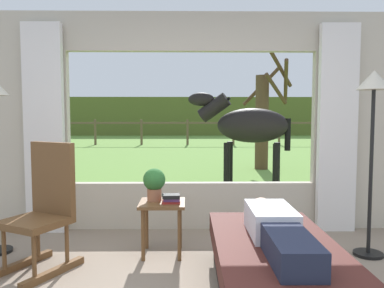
{
  "coord_description": "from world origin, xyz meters",
  "views": [
    {
      "loc": [
        -0.06,
        -2.44,
        1.38
      ],
      "look_at": [
        0.0,
        1.8,
        1.05
      ],
      "focal_mm": 37.04,
      "sensor_mm": 36.0,
      "label": 1
    }
  ],
  "objects_px": {
    "recliner_sofa": "(274,266)",
    "pasture_tree": "(264,116)",
    "potted_plant": "(154,182)",
    "book_stack": "(171,199)",
    "floor_lamp_right": "(373,107)",
    "horse": "(248,126)",
    "reclining_person": "(276,229)",
    "rocking_chair": "(44,208)",
    "side_table": "(162,211)"
  },
  "relations": [
    {
      "from": "side_table",
      "to": "reclining_person",
      "type": "bearing_deg",
      "value": -45.54
    },
    {
      "from": "reclining_person",
      "to": "book_stack",
      "type": "relative_size",
      "value": 8.11
    },
    {
      "from": "rocking_chair",
      "to": "reclining_person",
      "type": "bearing_deg",
      "value": 10.68
    },
    {
      "from": "potted_plant",
      "to": "pasture_tree",
      "type": "distance_m",
      "value": 6.19
    },
    {
      "from": "horse",
      "to": "reclining_person",
      "type": "bearing_deg",
      "value": -169.86
    },
    {
      "from": "side_table",
      "to": "floor_lamp_right",
      "type": "relative_size",
      "value": 0.29
    },
    {
      "from": "side_table",
      "to": "pasture_tree",
      "type": "xyz_separation_m",
      "value": [
        2.13,
        5.81,
        0.89
      ]
    },
    {
      "from": "rocking_chair",
      "to": "pasture_tree",
      "type": "xyz_separation_m",
      "value": [
        3.15,
        6.13,
        0.77
      ]
    },
    {
      "from": "side_table",
      "to": "potted_plant",
      "type": "distance_m",
      "value": 0.29
    },
    {
      "from": "potted_plant",
      "to": "floor_lamp_right",
      "type": "distance_m",
      "value": 2.21
    },
    {
      "from": "recliner_sofa",
      "to": "reclining_person",
      "type": "relative_size",
      "value": 1.19
    },
    {
      "from": "reclining_person",
      "to": "book_stack",
      "type": "height_order",
      "value": "reclining_person"
    },
    {
      "from": "side_table",
      "to": "potted_plant",
      "type": "height_order",
      "value": "potted_plant"
    },
    {
      "from": "reclining_person",
      "to": "horse",
      "type": "bearing_deg",
      "value": 84.72
    },
    {
      "from": "reclining_person",
      "to": "potted_plant",
      "type": "bearing_deg",
      "value": 135.54
    },
    {
      "from": "floor_lamp_right",
      "to": "pasture_tree",
      "type": "height_order",
      "value": "pasture_tree"
    },
    {
      "from": "rocking_chair",
      "to": "horse",
      "type": "xyz_separation_m",
      "value": [
        2.33,
        3.43,
        0.61
      ]
    },
    {
      "from": "book_stack",
      "to": "horse",
      "type": "height_order",
      "value": "horse"
    },
    {
      "from": "recliner_sofa",
      "to": "book_stack",
      "type": "relative_size",
      "value": 9.67
    },
    {
      "from": "recliner_sofa",
      "to": "potted_plant",
      "type": "height_order",
      "value": "potted_plant"
    },
    {
      "from": "pasture_tree",
      "to": "potted_plant",
      "type": "bearing_deg",
      "value": -111.0
    },
    {
      "from": "recliner_sofa",
      "to": "pasture_tree",
      "type": "xyz_separation_m",
      "value": [
        1.22,
        6.68,
        1.1
      ]
    },
    {
      "from": "floor_lamp_right",
      "to": "horse",
      "type": "xyz_separation_m",
      "value": [
        -0.7,
        3.16,
        -0.28
      ]
    },
    {
      "from": "potted_plant",
      "to": "side_table",
      "type": "bearing_deg",
      "value": -36.87
    },
    {
      "from": "potted_plant",
      "to": "horse",
      "type": "relative_size",
      "value": 0.18
    },
    {
      "from": "reclining_person",
      "to": "potted_plant",
      "type": "distance_m",
      "value": 1.4
    },
    {
      "from": "rocking_chair",
      "to": "side_table",
      "type": "distance_m",
      "value": 1.08
    },
    {
      "from": "side_table",
      "to": "book_stack",
      "type": "distance_m",
      "value": 0.18
    },
    {
      "from": "side_table",
      "to": "horse",
      "type": "relative_size",
      "value": 0.29
    },
    {
      "from": "recliner_sofa",
      "to": "horse",
      "type": "bearing_deg",
      "value": 84.65
    },
    {
      "from": "recliner_sofa",
      "to": "pasture_tree",
      "type": "height_order",
      "value": "pasture_tree"
    },
    {
      "from": "reclining_person",
      "to": "horse",
      "type": "relative_size",
      "value": 0.79
    },
    {
      "from": "recliner_sofa",
      "to": "reclining_person",
      "type": "distance_m",
      "value": 0.31
    },
    {
      "from": "book_stack",
      "to": "recliner_sofa",
      "type": "bearing_deg",
      "value": -45.04
    },
    {
      "from": "rocking_chair",
      "to": "pasture_tree",
      "type": "bearing_deg",
      "value": 90.72
    },
    {
      "from": "recliner_sofa",
      "to": "horse",
      "type": "xyz_separation_m",
      "value": [
        0.4,
        3.97,
        0.94
      ]
    },
    {
      "from": "floor_lamp_right",
      "to": "book_stack",
      "type": "bearing_deg",
      "value": 179.88
    },
    {
      "from": "side_table",
      "to": "book_stack",
      "type": "relative_size",
      "value": 2.95
    },
    {
      "from": "side_table",
      "to": "floor_lamp_right",
      "type": "bearing_deg",
      "value": -1.74
    },
    {
      "from": "potted_plant",
      "to": "horse",
      "type": "xyz_separation_m",
      "value": [
        1.39,
        3.04,
        0.45
      ]
    },
    {
      "from": "potted_plant",
      "to": "book_stack",
      "type": "distance_m",
      "value": 0.25
    },
    {
      "from": "rocking_chair",
      "to": "recliner_sofa",
      "type": "bearing_deg",
      "value": 12.05
    },
    {
      "from": "potted_plant",
      "to": "pasture_tree",
      "type": "bearing_deg",
      "value": 69.0
    },
    {
      "from": "recliner_sofa",
      "to": "rocking_chair",
      "type": "bearing_deg",
      "value": 164.59
    },
    {
      "from": "floor_lamp_right",
      "to": "rocking_chair",
      "type": "bearing_deg",
      "value": -175.06
    },
    {
      "from": "side_table",
      "to": "floor_lamp_right",
      "type": "distance_m",
      "value": 2.25
    },
    {
      "from": "side_table",
      "to": "pasture_tree",
      "type": "height_order",
      "value": "pasture_tree"
    },
    {
      "from": "reclining_person",
      "to": "book_stack",
      "type": "xyz_separation_m",
      "value": [
        -0.81,
        0.86,
        0.04
      ]
    },
    {
      "from": "rocking_chair",
      "to": "side_table",
      "type": "bearing_deg",
      "value": 45.41
    },
    {
      "from": "rocking_chair",
      "to": "potted_plant",
      "type": "relative_size",
      "value": 3.5
    }
  ]
}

